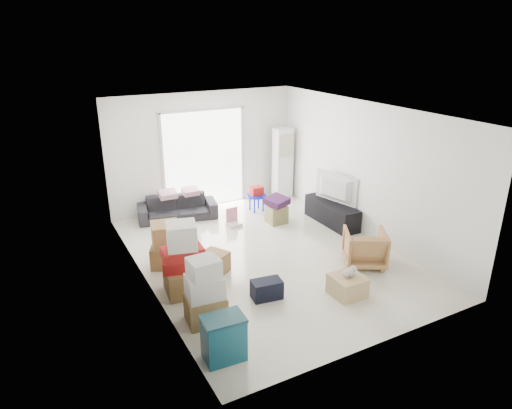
{
  "coord_description": "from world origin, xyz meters",
  "views": [
    {
      "loc": [
        -3.8,
        -6.71,
        3.94
      ],
      "look_at": [
        -0.11,
        0.2,
        0.96
      ],
      "focal_mm": 32.0,
      "sensor_mm": 36.0,
      "label": 1
    }
  ],
  "objects_px": {
    "tv_console": "(332,213)",
    "ottoman": "(277,214)",
    "armchair": "(365,246)",
    "television": "(333,199)",
    "storage_bins": "(224,338)",
    "wood_crate": "(347,286)",
    "kids_table": "(256,194)",
    "sofa": "(177,204)",
    "ac_tower": "(283,163)"
  },
  "relations": [
    {
      "from": "television",
      "to": "storage_bins",
      "type": "xyz_separation_m",
      "value": [
        -3.9,
        -2.93,
        -0.25
      ]
    },
    {
      "from": "tv_console",
      "to": "sofa",
      "type": "bearing_deg",
      "value": 147.18
    },
    {
      "from": "ac_tower",
      "to": "wood_crate",
      "type": "xyz_separation_m",
      "value": [
        -1.5,
        -4.48,
        -0.71
      ]
    },
    {
      "from": "storage_bins",
      "to": "wood_crate",
      "type": "height_order",
      "value": "storage_bins"
    },
    {
      "from": "kids_table",
      "to": "sofa",
      "type": "bearing_deg",
      "value": 166.51
    },
    {
      "from": "storage_bins",
      "to": "wood_crate",
      "type": "distance_m",
      "value": 2.4
    },
    {
      "from": "sofa",
      "to": "kids_table",
      "type": "height_order",
      "value": "sofa"
    },
    {
      "from": "tv_console",
      "to": "television",
      "type": "distance_m",
      "value": 0.31
    },
    {
      "from": "television",
      "to": "kids_table",
      "type": "height_order",
      "value": "television"
    },
    {
      "from": "storage_bins",
      "to": "wood_crate",
      "type": "relative_size",
      "value": 1.24
    },
    {
      "from": "tv_console",
      "to": "armchair",
      "type": "xyz_separation_m",
      "value": [
        -0.63,
        -1.8,
        0.12
      ]
    },
    {
      "from": "television",
      "to": "tv_console",
      "type": "bearing_deg",
      "value": 166.32
    },
    {
      "from": "ac_tower",
      "to": "tv_console",
      "type": "height_order",
      "value": "ac_tower"
    },
    {
      "from": "tv_console",
      "to": "storage_bins",
      "type": "height_order",
      "value": "storage_bins"
    },
    {
      "from": "television",
      "to": "armchair",
      "type": "xyz_separation_m",
      "value": [
        -0.63,
        -1.8,
        -0.19
      ]
    },
    {
      "from": "tv_console",
      "to": "ottoman",
      "type": "height_order",
      "value": "tv_console"
    },
    {
      "from": "tv_console",
      "to": "kids_table",
      "type": "relative_size",
      "value": 2.44
    },
    {
      "from": "ac_tower",
      "to": "wood_crate",
      "type": "distance_m",
      "value": 4.78
    },
    {
      "from": "television",
      "to": "ottoman",
      "type": "bearing_deg",
      "value": 45.55
    },
    {
      "from": "storage_bins",
      "to": "ottoman",
      "type": "distance_m",
      "value": 4.56
    },
    {
      "from": "television",
      "to": "storage_bins",
      "type": "bearing_deg",
      "value": 113.24
    },
    {
      "from": "sofa",
      "to": "kids_table",
      "type": "distance_m",
      "value": 1.83
    },
    {
      "from": "television",
      "to": "kids_table",
      "type": "bearing_deg",
      "value": 23.86
    },
    {
      "from": "television",
      "to": "wood_crate",
      "type": "bearing_deg",
      "value": 134.34
    },
    {
      "from": "tv_console",
      "to": "storage_bins",
      "type": "bearing_deg",
      "value": -143.09
    },
    {
      "from": "armchair",
      "to": "ottoman",
      "type": "xyz_separation_m",
      "value": [
        -0.4,
        2.42,
        -0.17
      ]
    },
    {
      "from": "ac_tower",
      "to": "sofa",
      "type": "xyz_separation_m",
      "value": [
        -2.83,
        -0.15,
        -0.54
      ]
    },
    {
      "from": "ac_tower",
      "to": "tv_console",
      "type": "bearing_deg",
      "value": -88.57
    },
    {
      "from": "armchair",
      "to": "storage_bins",
      "type": "distance_m",
      "value": 3.46
    },
    {
      "from": "ottoman",
      "to": "television",
      "type": "bearing_deg",
      "value": -30.77
    },
    {
      "from": "tv_console",
      "to": "wood_crate",
      "type": "height_order",
      "value": "tv_console"
    },
    {
      "from": "sofa",
      "to": "ac_tower",
      "type": "bearing_deg",
      "value": 14.76
    },
    {
      "from": "tv_console",
      "to": "television",
      "type": "bearing_deg",
      "value": 90.0
    },
    {
      "from": "wood_crate",
      "to": "armchair",
      "type": "bearing_deg",
      "value": 36.32
    },
    {
      "from": "tv_console",
      "to": "storage_bins",
      "type": "xyz_separation_m",
      "value": [
        -3.9,
        -2.93,
        0.07
      ]
    },
    {
      "from": "sofa",
      "to": "kids_table",
      "type": "bearing_deg",
      "value": -1.77
    },
    {
      "from": "sofa",
      "to": "tv_console",
      "type": "bearing_deg",
      "value": -21.1
    },
    {
      "from": "armchair",
      "to": "tv_console",
      "type": "bearing_deg",
      "value": -79.29
    },
    {
      "from": "tv_console",
      "to": "ottoman",
      "type": "bearing_deg",
      "value": 149.23
    },
    {
      "from": "kids_table",
      "to": "wood_crate",
      "type": "height_order",
      "value": "kids_table"
    },
    {
      "from": "armchair",
      "to": "television",
      "type": "bearing_deg",
      "value": -79.29
    },
    {
      "from": "television",
      "to": "storage_bins",
      "type": "height_order",
      "value": "television"
    },
    {
      "from": "ac_tower",
      "to": "storage_bins",
      "type": "distance_m",
      "value": 6.28
    },
    {
      "from": "ottoman",
      "to": "wood_crate",
      "type": "distance_m",
      "value": 3.13
    },
    {
      "from": "television",
      "to": "sofa",
      "type": "bearing_deg",
      "value": 43.5
    },
    {
      "from": "armchair",
      "to": "storage_bins",
      "type": "relative_size",
      "value": 1.18
    },
    {
      "from": "ac_tower",
      "to": "sofa",
      "type": "height_order",
      "value": "ac_tower"
    },
    {
      "from": "ac_tower",
      "to": "ottoman",
      "type": "height_order",
      "value": "ac_tower"
    },
    {
      "from": "sofa",
      "to": "ottoman",
      "type": "xyz_separation_m",
      "value": [
        1.84,
        -1.24,
        -0.14
      ]
    },
    {
      "from": "armchair",
      "to": "wood_crate",
      "type": "relative_size",
      "value": 1.47
    }
  ]
}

